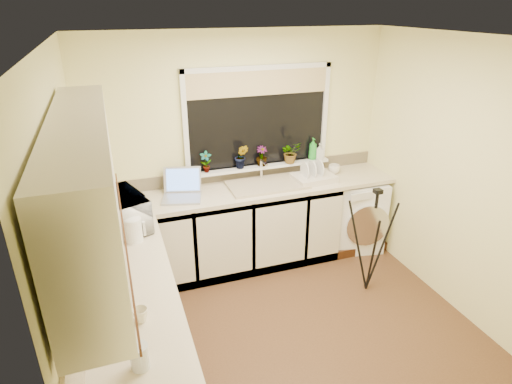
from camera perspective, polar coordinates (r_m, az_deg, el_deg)
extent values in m
plane|color=brown|center=(4.01, 4.87, -18.03)|extent=(3.20, 3.20, 0.00)
plane|color=white|center=(3.00, 6.57, 19.46)|extent=(3.20, 3.20, 0.00)
plane|color=#F7F1A5|center=(4.63, -2.14, 5.60)|extent=(3.20, 0.00, 3.20)
plane|color=#F7F1A5|center=(2.28, 22.18, -17.71)|extent=(3.20, 0.00, 3.20)
plane|color=#F7F1A5|center=(3.08, -22.81, -6.24)|extent=(0.00, 3.00, 3.00)
plane|color=#F7F1A5|center=(4.21, 25.83, 1.26)|extent=(0.00, 3.00, 3.00)
cube|color=silver|center=(4.60, -4.75, -5.41)|extent=(2.55, 0.60, 0.86)
cube|color=silver|center=(3.28, -15.13, -20.24)|extent=(0.54, 2.40, 0.86)
cube|color=beige|center=(4.48, -0.93, 0.27)|extent=(3.20, 0.60, 0.04)
cube|color=beige|center=(2.99, -16.07, -14.00)|extent=(0.60, 2.40, 0.04)
cube|color=silver|center=(2.42, -21.52, 0.97)|extent=(0.28, 1.90, 0.70)
cube|color=beige|center=(2.87, -22.43, -10.82)|extent=(0.02, 2.40, 0.45)
cube|color=beige|center=(4.70, -2.05, 2.60)|extent=(3.20, 0.02, 0.14)
cube|color=black|center=(4.58, 0.28, 9.67)|extent=(1.50, 0.02, 1.00)
cube|color=tan|center=(4.48, 0.40, 14.25)|extent=(1.50, 0.02, 0.25)
cube|color=white|center=(4.68, 0.49, 3.39)|extent=(1.60, 0.14, 0.03)
cube|color=tan|center=(4.53, 1.47, 0.99)|extent=(0.82, 0.46, 0.03)
cylinder|color=silver|center=(4.65, 0.70, 3.02)|extent=(0.03, 0.03, 0.24)
cube|color=white|center=(5.16, 12.79, -2.67)|extent=(0.69, 0.68, 0.84)
cube|color=#9D9DA4|center=(4.27, -9.82, -0.88)|extent=(0.43, 0.36, 0.02)
cube|color=#5887EF|center=(4.39, -9.73, 1.66)|extent=(0.39, 0.20, 0.25)
cylinder|color=white|center=(3.60, -16.00, -4.87)|extent=(0.15, 0.15, 0.19)
cube|color=beige|center=(4.69, 7.63, 1.87)|extent=(0.46, 0.35, 0.07)
cylinder|color=silver|center=(2.49, -15.15, -20.34)|extent=(0.10, 0.10, 0.14)
cylinder|color=silver|center=(2.73, -17.77, -16.49)|extent=(0.08, 0.08, 0.10)
imported|color=white|center=(3.80, -17.60, -2.60)|extent=(0.53, 0.64, 0.31)
imported|color=#999999|center=(4.48, -6.67, 3.98)|extent=(0.14, 0.11, 0.23)
imported|color=#999999|center=(4.56, -1.95, 4.73)|extent=(0.18, 0.16, 0.26)
imported|color=#999999|center=(4.64, 0.75, 4.78)|extent=(0.12, 0.12, 0.21)
imported|color=#999999|center=(4.74, 4.61, 5.27)|extent=(0.24, 0.22, 0.24)
imported|color=green|center=(4.88, 7.55, 5.72)|extent=(0.10, 0.10, 0.24)
imported|color=#999999|center=(4.89, 8.42, 5.34)|extent=(0.10, 0.10, 0.18)
imported|color=white|center=(4.93, 10.31, 3.00)|extent=(0.15, 0.15, 0.10)
imported|color=#EFE5C4|center=(2.78, -15.08, -15.48)|extent=(0.12, 0.12, 0.09)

